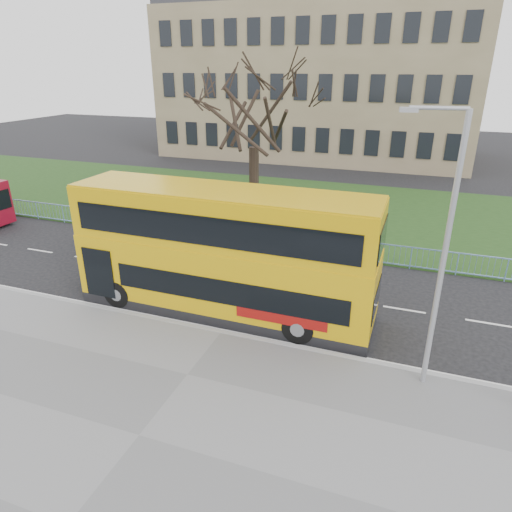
# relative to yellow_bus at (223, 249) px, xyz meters

# --- Properties ---
(ground) EXTENTS (120.00, 120.00, 0.00)m
(ground) POSITION_rel_yellow_bus_xyz_m (0.60, -0.12, -2.54)
(ground) COLOR black
(ground) RESTS_ON ground
(pavement) EXTENTS (80.00, 10.50, 0.12)m
(pavement) POSITION_rel_yellow_bus_xyz_m (0.60, -6.87, -2.48)
(pavement) COLOR slate
(pavement) RESTS_ON ground
(kerb) EXTENTS (80.00, 0.20, 0.14)m
(kerb) POSITION_rel_yellow_bus_xyz_m (0.60, -1.67, -2.47)
(kerb) COLOR gray
(kerb) RESTS_ON ground
(grass_verge) EXTENTS (80.00, 15.40, 0.08)m
(grass_verge) POSITION_rel_yellow_bus_xyz_m (0.60, 14.18, -2.50)
(grass_verge) COLOR #1C3A15
(grass_verge) RESTS_ON ground
(guard_railing) EXTENTS (40.00, 0.12, 1.10)m
(guard_railing) POSITION_rel_yellow_bus_xyz_m (0.60, 6.48, -1.99)
(guard_railing) COLOR #77A3D4
(guard_railing) RESTS_ON ground
(bare_tree) EXTENTS (7.54, 7.54, 10.77)m
(bare_tree) POSITION_rel_yellow_bus_xyz_m (-2.40, 9.88, 2.93)
(bare_tree) COLOR black
(bare_tree) RESTS_ON grass_verge
(civic_building) EXTENTS (30.00, 15.00, 14.00)m
(civic_building) POSITION_rel_yellow_bus_xyz_m (-4.40, 34.88, 4.46)
(civic_building) COLOR #7A6A4E
(civic_building) RESTS_ON ground
(yellow_bus) EXTENTS (11.30, 2.79, 4.73)m
(yellow_bus) POSITION_rel_yellow_bus_xyz_m (0.00, 0.00, 0.00)
(yellow_bus) COLOR #D7A509
(yellow_bus) RESTS_ON ground
(street_lamp) EXTENTS (1.65, 0.38, 7.83)m
(street_lamp) POSITION_rel_yellow_bus_xyz_m (7.27, -2.13, 1.87)
(street_lamp) COLOR #9B9DA4
(street_lamp) RESTS_ON pavement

